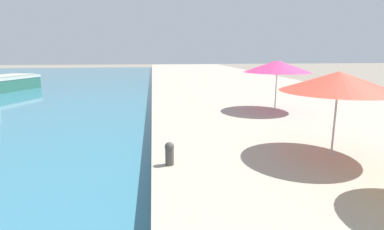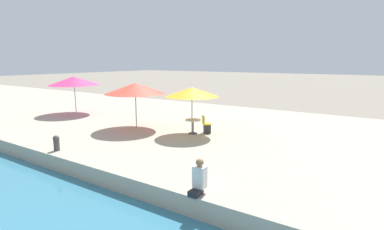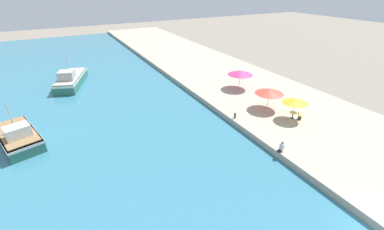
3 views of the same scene
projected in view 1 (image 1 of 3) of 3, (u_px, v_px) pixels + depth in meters
quay_promenade at (233, 87)px, 29.62m from camera, size 16.00×90.00×0.67m
cafe_umbrella_white at (339, 82)px, 8.66m from camera, size 3.34×3.34×2.53m
cafe_umbrella_striped at (277, 66)px, 15.57m from camera, size 3.51×3.51×2.64m
mooring_bollard at (170, 153)px, 8.27m from camera, size 0.26×0.26×0.65m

